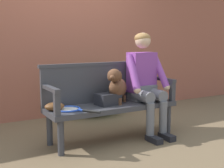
{
  "coord_description": "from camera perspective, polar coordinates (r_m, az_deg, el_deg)",
  "views": [
    {
      "loc": [
        -1.8,
        -3.14,
        1.23
      ],
      "look_at": [
        0.0,
        0.0,
        0.69
      ],
      "focal_mm": 48.43,
      "sensor_mm": 36.0,
      "label": 1
    }
  ],
  "objects": [
    {
      "name": "dog_on_bench",
      "position": [
        3.69,
        0.92,
        -0.38
      ],
      "size": [
        0.4,
        0.38,
        0.44
      ],
      "color": "brown",
      "rests_on": "garden_bench"
    },
    {
      "name": "garden_bench",
      "position": [
        3.71,
        0.0,
        -4.74
      ],
      "size": [
        1.63,
        0.49,
        0.44
      ],
      "color": "#38383D",
      "rests_on": "ground"
    },
    {
      "name": "bench_armrest_left_end",
      "position": [
        3.27,
        -11.1,
        -2.03
      ],
      "size": [
        0.06,
        0.49,
        0.28
      ],
      "color": "#38383D",
      "rests_on": "garden_bench"
    },
    {
      "name": "hedge_bush_far_left",
      "position": [
        4.93,
        -3.1,
        -1.91
      ],
      "size": [
        0.97,
        0.68,
        0.69
      ],
      "primitive_type": "ellipsoid",
      "color": "#337538",
      "rests_on": "ground"
    },
    {
      "name": "sports_bag",
      "position": [
        3.66,
        -0.77,
        -2.84
      ],
      "size": [
        0.3,
        0.23,
        0.14
      ],
      "primitive_type": "cube",
      "rotation": [
        0.0,
        0.0,
        0.13
      ],
      "color": "#232328",
      "rests_on": "garden_bench"
    },
    {
      "name": "bench_backrest",
      "position": [
        3.84,
        -1.61,
        0.47
      ],
      "size": [
        1.67,
        0.06,
        0.5
      ],
      "color": "#38383D",
      "rests_on": "garden_bench"
    },
    {
      "name": "bench_armrest_right_end",
      "position": [
        4.03,
        10.23,
        -0.05
      ],
      "size": [
        0.06,
        0.49,
        0.28
      ],
      "color": "#38383D",
      "rests_on": "garden_bench"
    },
    {
      "name": "person_seated",
      "position": [
        3.9,
        6.27,
        0.83
      ],
      "size": [
        0.56,
        0.65,
        1.31
      ],
      "color": "black",
      "rests_on": "ground"
    },
    {
      "name": "tennis_racket",
      "position": [
        3.43,
        -7.95,
        -4.72
      ],
      "size": [
        0.44,
        0.55,
        0.03
      ],
      "color": "blue",
      "rests_on": "garden_bench"
    },
    {
      "name": "brick_garden_fence",
      "position": [
        5.04,
        -9.02,
        7.11
      ],
      "size": [
        8.0,
        0.3,
        2.25
      ],
      "primitive_type": "cube",
      "color": "#9E5642",
      "rests_on": "ground"
    },
    {
      "name": "baseball_glove",
      "position": [
        3.43,
        -10.79,
        -4.18
      ],
      "size": [
        0.24,
        0.2,
        0.09
      ],
      "primitive_type": "ellipsoid",
      "rotation": [
        0.0,
        0.0,
        -0.15
      ],
      "color": "brown",
      "rests_on": "garden_bench"
    },
    {
      "name": "ground_plane",
      "position": [
        3.82,
        0.0,
        -10.37
      ],
      "size": [
        40.0,
        40.0,
        0.0
      ],
      "primitive_type": "plane",
      "color": "brown"
    }
  ]
}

